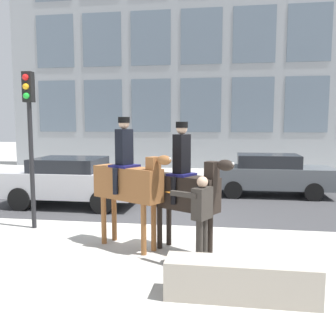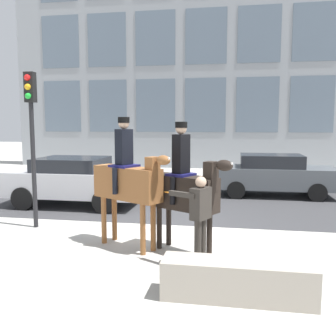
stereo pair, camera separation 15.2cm
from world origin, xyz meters
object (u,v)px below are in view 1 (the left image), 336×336
object	(u,v)px
pedestrian_bystander	(201,214)
mounted_horse_lead	(128,181)
mounted_horse_companion	(186,188)
planter_ledge	(241,280)
traffic_light	(30,124)
street_car_near_lane	(72,180)
street_car_far_lane	(270,174)

from	to	relation	value
pedestrian_bystander	mounted_horse_lead	bearing A→B (deg)	-0.28
mounted_horse_companion	planter_ledge	size ratio (longest dim) A/B	1.17
mounted_horse_lead	mounted_horse_companion	size ratio (longest dim) A/B	1.04
mounted_horse_lead	traffic_light	size ratio (longest dim) A/B	0.71
street_car_near_lane	street_car_far_lane	xyz separation A→B (m)	(6.38, 2.66, -0.03)
mounted_horse_lead	pedestrian_bystander	bearing A→B (deg)	0.95
street_car_near_lane	planter_ledge	bearing A→B (deg)	-48.50
street_car_near_lane	planter_ledge	size ratio (longest dim) A/B	1.84
pedestrian_bystander	planter_ledge	bearing A→B (deg)	147.85
planter_ledge	traffic_light	bearing A→B (deg)	148.17
street_car_far_lane	traffic_light	world-z (taller)	traffic_light
street_car_near_lane	traffic_light	xyz separation A→B (m)	(0.08, -2.62, 1.76)
street_car_near_lane	planter_ledge	distance (m)	7.62
street_car_far_lane	mounted_horse_companion	bearing A→B (deg)	-110.13
mounted_horse_lead	traffic_light	xyz separation A→B (m)	(-2.72, 1.06, 1.15)
planter_ledge	street_car_far_lane	bearing A→B (deg)	80.88
mounted_horse_companion	pedestrian_bystander	bearing A→B (deg)	-34.13
pedestrian_bystander	street_car_far_lane	size ratio (longest dim) A/B	0.39
pedestrian_bystander	street_car_near_lane	bearing A→B (deg)	-17.94
mounted_horse_lead	planter_ledge	xyz separation A→B (m)	(2.23, -2.01, -1.13)
mounted_horse_companion	mounted_horse_lead	bearing A→B (deg)	-155.40
mounted_horse_companion	street_car_near_lane	bearing A→B (deg)	166.58
traffic_light	planter_ledge	size ratio (longest dim) A/B	1.71
street_car_near_lane	traffic_light	distance (m)	3.15
mounted_horse_lead	pedestrian_bystander	distance (m)	1.82
street_car_near_lane	mounted_horse_lead	bearing A→B (deg)	-52.66
mounted_horse_lead	street_car_far_lane	size ratio (longest dim) A/B	0.63
mounted_horse_lead	planter_ledge	world-z (taller)	mounted_horse_lead
mounted_horse_companion	street_car_near_lane	world-z (taller)	mounted_horse_companion
pedestrian_bystander	traffic_light	bearing A→B (deg)	4.11
pedestrian_bystander	street_car_near_lane	xyz separation A→B (m)	(-4.36, 4.52, -0.17)
traffic_light	planter_ledge	distance (m)	6.26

